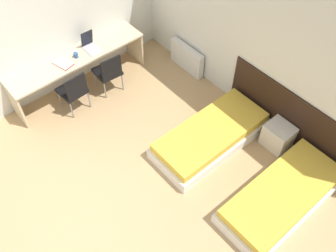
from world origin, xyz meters
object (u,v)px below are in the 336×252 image
object	(u,v)px
chair_near_laptop	(109,71)
laptop	(90,45)
nightstand	(278,136)
chair_near_notebook	(73,90)
bed_near_door	(282,196)
bed_near_window	(211,136)

from	to	relation	value
chair_near_laptop	laptop	bearing A→B (deg)	-168.68
nightstand	chair_near_laptop	distance (m)	3.12
chair_near_notebook	nightstand	bearing A→B (deg)	33.22
bed_near_door	laptop	distance (m)	4.05
nightstand	chair_near_laptop	bearing A→B (deg)	-154.69
bed_near_window	chair_near_notebook	xyz separation A→B (m)	(-2.08, -1.25, 0.30)
bed_near_window	chair_near_notebook	size ratio (longest dim) A/B	2.35
nightstand	bed_near_door	bearing A→B (deg)	-47.67
laptop	bed_near_door	bearing A→B (deg)	9.67
chair_near_laptop	nightstand	bearing A→B (deg)	30.05
chair_near_laptop	chair_near_notebook	bearing A→B (deg)	-85.25
bed_near_window	bed_near_door	distance (m)	1.46
bed_near_door	laptop	world-z (taller)	laptop
bed_near_door	nightstand	world-z (taller)	nightstand
bed_near_window	bed_near_door	world-z (taller)	same
nightstand	chair_near_notebook	distance (m)	3.49
bed_near_window	bed_near_door	xyz separation A→B (m)	(1.46, 0.00, 0.00)
bed_near_door	laptop	xyz separation A→B (m)	(-3.95, -0.58, 0.64)
nightstand	chair_near_laptop	world-z (taller)	chair_near_laptop
bed_near_window	laptop	world-z (taller)	laptop
bed_near_door	nightstand	size ratio (longest dim) A/B	4.56
bed_near_door	chair_near_laptop	bearing A→B (deg)	-171.49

